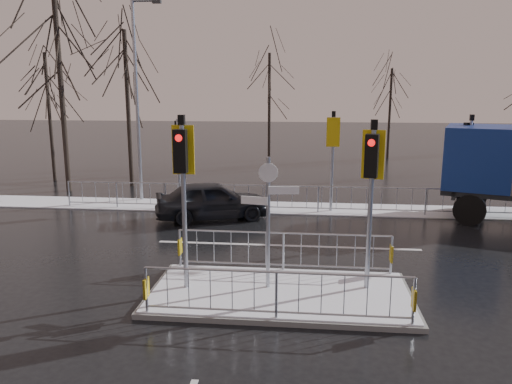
# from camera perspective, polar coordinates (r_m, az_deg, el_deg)

# --- Properties ---
(ground) EXTENTS (120.00, 120.00, 0.00)m
(ground) POSITION_cam_1_polar(r_m,az_deg,el_deg) (11.78, 2.76, -11.85)
(ground) COLOR black
(ground) RESTS_ON ground
(snow_verge) EXTENTS (30.00, 2.00, 0.04)m
(snow_verge) POSITION_cam_1_polar(r_m,az_deg,el_deg) (19.94, 4.18, -1.85)
(snow_verge) COLOR white
(snow_verge) RESTS_ON ground
(lane_markings) EXTENTS (8.00, 11.38, 0.01)m
(lane_markings) POSITION_cam_1_polar(r_m,az_deg,el_deg) (11.47, 2.66, -12.50)
(lane_markings) COLOR silver
(lane_markings) RESTS_ON ground
(traffic_island) EXTENTS (6.00, 3.04, 4.15)m
(traffic_island) POSITION_cam_1_polar(r_m,az_deg,el_deg) (11.64, 2.72, -10.07)
(traffic_island) COLOR slate
(traffic_island) RESTS_ON ground
(far_kerb_fixtures) EXTENTS (18.00, 0.65, 3.83)m
(far_kerb_fixtures) POSITION_cam_1_polar(r_m,az_deg,el_deg) (19.23, 5.05, 0.67)
(far_kerb_fixtures) COLOR #9397A0
(far_kerb_fixtures) RESTS_ON ground
(car_far_lane) EXTENTS (4.43, 2.93, 1.40)m
(car_far_lane) POSITION_cam_1_polar(r_m,az_deg,el_deg) (18.28, -5.03, -0.93)
(car_far_lane) COLOR black
(car_far_lane) RESTS_ON ground
(flatbed_truck) EXTENTS (7.75, 4.82, 3.38)m
(flatbed_truck) POSITION_cam_1_polar(r_m,az_deg,el_deg) (19.89, 26.91, 2.08)
(flatbed_truck) COLOR black
(flatbed_truck) RESTS_ON ground
(tree_near_a) EXTENTS (4.75, 4.75, 8.97)m
(tree_near_a) POSITION_cam_1_polar(r_m,az_deg,el_deg) (24.46, -21.63, 14.28)
(tree_near_a) COLOR black
(tree_near_a) RESTS_ON ground
(tree_near_b) EXTENTS (4.00, 4.00, 7.55)m
(tree_near_b) POSITION_cam_1_polar(r_m,az_deg,el_deg) (24.80, -14.58, 12.44)
(tree_near_b) COLOR black
(tree_near_b) RESTS_ON ground
(tree_near_c) EXTENTS (3.50, 3.50, 6.61)m
(tree_near_c) POSITION_cam_1_polar(r_m,az_deg,el_deg) (27.57, -22.71, 10.48)
(tree_near_c) COLOR black
(tree_near_c) RESTS_ON ground
(tree_far_a) EXTENTS (3.75, 3.75, 7.08)m
(tree_far_a) POSITION_cam_1_polar(r_m,az_deg,el_deg) (32.87, 1.54, 12.01)
(tree_far_a) COLOR black
(tree_far_a) RESTS_ON ground
(tree_far_b) EXTENTS (3.25, 3.25, 6.14)m
(tree_far_b) POSITION_cam_1_polar(r_m,az_deg,el_deg) (35.19, 15.13, 10.56)
(tree_far_b) COLOR black
(tree_far_b) RESTS_ON ground
(street_lamp_left) EXTENTS (1.25, 0.18, 8.20)m
(street_lamp_left) POSITION_cam_1_polar(r_m,az_deg,el_deg) (21.45, -13.31, 10.90)
(street_lamp_left) COLOR #9397A0
(street_lamp_left) RESTS_ON ground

